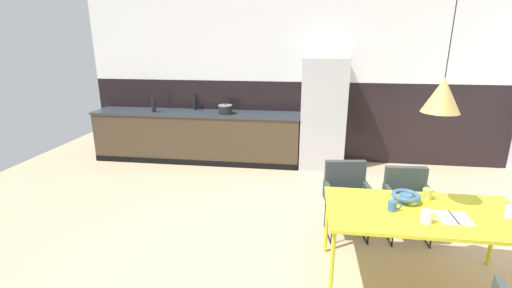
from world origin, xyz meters
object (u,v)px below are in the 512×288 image
Objects in this scene: fruit_bowl at (406,196)px; bottle_oil_tall at (153,105)px; mug_white_ceramic at (511,212)px; armchair_head_of_table at (347,190)px; armchair_by_stool at (408,195)px; open_book at (454,218)px; dining_table at (424,216)px; mug_short_terracotta at (393,206)px; pendant_lamp_over_table_near at (442,95)px; refrigerator_column at (323,114)px; mug_glass_clear at (428,194)px; cooking_pot at (225,109)px; bottle_vinegar_dark at (195,103)px; mug_dark_espresso at (427,217)px.

fruit_bowl is 4.53m from bottle_oil_tall.
armchair_head_of_table is at bearing 145.13° from mug_white_ceramic.
armchair_by_stool is 3.10× the size of open_book.
mug_white_ceramic is at bearing 118.17° from armchair_by_stool.
dining_table is 0.29m from mug_short_terracotta.
mug_white_ceramic is 1.16m from pendant_lamp_over_table_near.
refrigerator_column is 14.20× the size of mug_glass_clear.
refrigerator_column is 2.24m from armchair_head_of_table.
pendant_lamp_over_table_near is (2.41, -2.93, 0.75)m from cooking_pot.
refrigerator_column is 2.40× the size of armchair_by_stool.
bottle_oil_tall is (-3.15, 2.10, 0.50)m from armchair_head_of_table.
cooking_pot reaches higher than fruit_bowl.
fruit_bowl is at bearing 124.35° from dining_table.
mug_glass_clear is (-0.01, -0.60, 0.28)m from armchair_by_stool.
fruit_bowl is 0.42m from open_book.
bottle_vinegar_dark is at bearing 155.25° from cooking_pot.
armchair_head_of_table reaches higher than mug_short_terracotta.
armchair_head_of_table is at bearing -84.93° from refrigerator_column.
fruit_bowl is 0.92× the size of bottle_vinegar_dark.
open_book is (0.75, -0.93, 0.21)m from armchair_head_of_table.
armchair_by_stool is at bearing 81.49° from mug_dark_espresso.
mug_white_ceramic is 1.02× the size of mug_short_terracotta.
armchair_by_stool is 1.50m from pendant_lamp_over_table_near.
fruit_bowl is 1.06× the size of cooking_pot.
fruit_bowl is at bearing -158.51° from mug_glass_clear.
dining_table is at bearing 116.24° from armchair_head_of_table.
cooking_pot is at bearing 129.67° from fruit_bowl.
cooking_pot is at bearing 125.78° from mug_short_terracotta.
mug_dark_espresso is 4.82m from bottle_oil_tall.
open_book is 0.47m from mug_white_ceramic.
mug_glass_clear is 0.11× the size of pendant_lamp_over_table_near.
fruit_bowl is 1.96× the size of mug_glass_clear.
mug_short_terracotta is at bearing 100.51° from armchair_head_of_table.
fruit_bowl is (-0.12, 0.17, 0.10)m from dining_table.
dining_table is at bearing -50.63° from cooking_pot.
pendant_lamp_over_table_near reaches higher than bottle_vinegar_dark.
pendant_lamp_over_table_near is (-0.66, 0.03, 0.95)m from mug_white_ceramic.
armchair_by_stool is at bearing 66.37° from mug_short_terracotta.
armchair_by_stool is (0.11, 0.86, -0.18)m from dining_table.
armchair_by_stool is 0.99m from open_book.
bottle_vinegar_dark is (-3.15, 2.98, 0.24)m from mug_glass_clear.
armchair_by_stool is 1.00m from mug_short_terracotta.
armchair_head_of_table is 1.56m from pendant_lamp_over_table_near.
bottle_vinegar_dark is at bearing 133.32° from dining_table.
armchair_by_stool is 6.60× the size of mug_short_terracotta.
mug_dark_espresso reaches higher than mug_short_terracotta.
cooking_pot reaches higher than mug_glass_clear.
fruit_bowl is at bearing -46.24° from bottle_vinegar_dark.
armchair_head_of_table is (-0.67, -0.03, 0.03)m from armchair_by_stool.
bottle_vinegar_dark reaches higher than mug_glass_clear.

